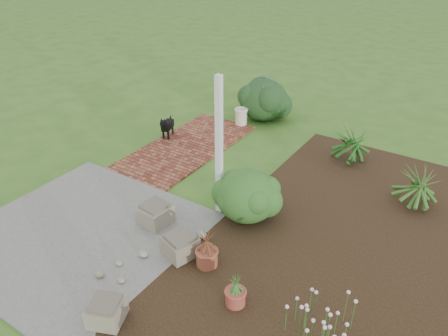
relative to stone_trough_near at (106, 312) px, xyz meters
The scene contains 17 objects.
ground 2.81m from the stone_trough_near, 99.85° to the left, with size 80.00×80.00×0.00m, color #34651F.
concrete_patio 2.01m from the stone_trough_near, 149.60° to the left, with size 3.50×3.50×0.04m, color #60605E.
brick_path 5.02m from the stone_trough_near, 115.77° to the left, with size 1.60×3.50×0.04m, color #5D281D.
garden_bed 3.84m from the stone_trough_near, 58.26° to the left, with size 4.00×7.00×0.03m, color black.
veranda_post 3.06m from the stone_trough_near, 93.60° to the left, with size 0.10×0.10×2.50m, color white.
stone_trough_near is the anchor object (origin of this frame).
stone_trough_mid 1.52m from the stone_trough_near, 90.00° to the left, with size 0.46×0.46×0.31m, color #746D57.
stone_trough_far 2.12m from the stone_trough_near, 113.95° to the left, with size 0.47×0.47×0.31m, color gray.
black_dog 5.44m from the stone_trough_near, 121.58° to the left, with size 0.30×0.58×0.51m.
cream_ceramic_urn 6.50m from the stone_trough_near, 105.98° to the left, with size 0.30×0.30×0.39m, color beige.
evergreen_shrub 2.98m from the stone_trough_near, 83.56° to the left, with size 1.06×1.06×0.90m, color #173B12.
agapanthus_clump_back 5.58m from the stone_trough_near, 61.28° to the left, with size 1.05×1.05×0.94m, color #0E3B12, non-canonical shape.
agapanthus_clump_front 6.02m from the stone_trough_near, 79.23° to the left, with size 1.03×1.03×0.92m, color #1B3C12, non-canonical shape.
pink_flower_patch 2.66m from the stone_trough_near, 28.80° to the left, with size 0.91×0.91×0.58m, color #113D0F, non-canonical shape.
terracotta_pot_bronze 1.63m from the stone_trough_near, 73.47° to the left, with size 0.32×0.32×0.26m, color brown.
terracotta_pot_small_left 1.68m from the stone_trough_near, 43.11° to the left, with size 0.27×0.27×0.22m, color #9B4134.
purple_flowering_bush 7.13m from the stone_trough_near, 102.52° to the left, with size 1.25×1.25×1.06m, color black.
Camera 1 is at (3.89, -5.22, 4.55)m, focal length 35.00 mm.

